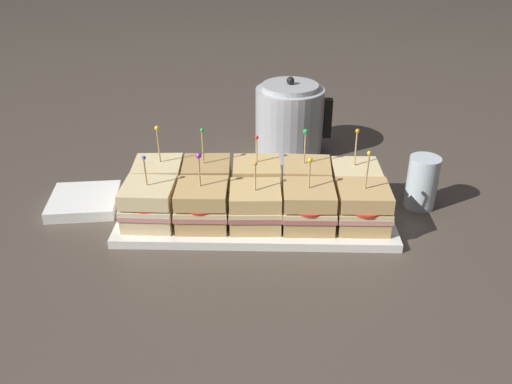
{
  "coord_description": "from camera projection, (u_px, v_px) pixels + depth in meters",
  "views": [
    {
      "loc": [
        0.02,
        -0.99,
        0.6
      ],
      "look_at": [
        0.0,
        0.0,
        0.06
      ],
      "focal_mm": 38.0,
      "sensor_mm": 36.0,
      "label": 1
    }
  ],
  "objects": [
    {
      "name": "kettle_steel",
      "position": [
        290.0,
        119.0,
        1.41
      ],
      "size": [
        0.2,
        0.18,
        0.2
      ],
      "color": "#B7BABF",
      "rests_on": "ground_plane"
    },
    {
      "name": "sandwich_front_far_right",
      "position": [
        363.0,
        207.0,
        1.07
      ],
      "size": [
        0.11,
        0.11,
        0.17
      ],
      "color": "tan",
      "rests_on": "serving_platter"
    },
    {
      "name": "napkin_stack",
      "position": [
        84.0,
        201.0,
        1.19
      ],
      "size": [
        0.16,
        0.16,
        0.02
      ],
      "color": "white",
      "rests_on": "ground_plane"
    },
    {
      "name": "sandwich_front_right",
      "position": [
        308.0,
        207.0,
        1.08
      ],
      "size": [
        0.11,
        0.11,
        0.15
      ],
      "color": "tan",
      "rests_on": "serving_platter"
    },
    {
      "name": "sandwich_back_right",
      "position": [
        306.0,
        182.0,
        1.17
      ],
      "size": [
        0.11,
        0.11,
        0.16
      ],
      "color": "tan",
      "rests_on": "serving_platter"
    },
    {
      "name": "sandwich_front_center",
      "position": [
        255.0,
        207.0,
        1.08
      ],
      "size": [
        0.11,
        0.11,
        0.14
      ],
      "color": "tan",
      "rests_on": "serving_platter"
    },
    {
      "name": "sandwich_back_far_left",
      "position": [
        159.0,
        180.0,
        1.18
      ],
      "size": [
        0.11,
        0.11,
        0.17
      ],
      "color": "beige",
      "rests_on": "serving_platter"
    },
    {
      "name": "sandwich_back_far_right",
      "position": [
        355.0,
        183.0,
        1.17
      ],
      "size": [
        0.11,
        0.11,
        0.16
      ],
      "color": "beige",
      "rests_on": "serving_platter"
    },
    {
      "name": "sandwich_front_left",
      "position": [
        202.0,
        205.0,
        1.08
      ],
      "size": [
        0.11,
        0.11,
        0.16
      ],
      "color": "tan",
      "rests_on": "serving_platter"
    },
    {
      "name": "sandwich_back_left",
      "position": [
        207.0,
        181.0,
        1.18
      ],
      "size": [
        0.11,
        0.11,
        0.17
      ],
      "color": "tan",
      "rests_on": "serving_platter"
    },
    {
      "name": "drinking_glass",
      "position": [
        422.0,
        182.0,
        1.17
      ],
      "size": [
        0.07,
        0.07,
        0.12
      ],
      "color": "silver",
      "rests_on": "ground_plane"
    },
    {
      "name": "sandwich_back_center",
      "position": [
        256.0,
        181.0,
        1.17
      ],
      "size": [
        0.11,
        0.11,
        0.15
      ],
      "color": "tan",
      "rests_on": "serving_platter"
    },
    {
      "name": "serving_platter",
      "position": [
        256.0,
        214.0,
        1.15
      ],
      "size": [
        0.57,
        0.25,
        0.02
      ],
      "color": "white",
      "rests_on": "ground_plane"
    },
    {
      "name": "ground_plane",
      "position": [
        256.0,
        218.0,
        1.16
      ],
      "size": [
        6.0,
        6.0,
        0.0
      ],
      "primitive_type": "plane",
      "color": "#4C4238"
    },
    {
      "name": "sandwich_front_far_left",
      "position": [
        149.0,
        204.0,
        1.08
      ],
      "size": [
        0.11,
        0.11,
        0.15
      ],
      "color": "beige",
      "rests_on": "serving_platter"
    }
  ]
}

